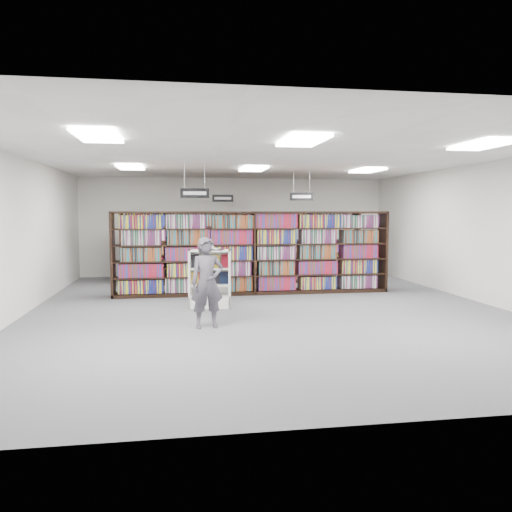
{
  "coord_description": "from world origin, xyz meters",
  "views": [
    {
      "loc": [
        -1.9,
        -10.49,
        2.07
      ],
      "look_at": [
        -0.17,
        0.5,
        1.1
      ],
      "focal_mm": 35.0,
      "sensor_mm": 36.0,
      "label": 1
    }
  ],
  "objects": [
    {
      "name": "aisle_sign_center",
      "position": [
        -0.5,
        5.0,
        2.53
      ],
      "size": [
        0.65,
        0.02,
        0.8
      ],
      "color": "#B2B2B7",
      "rests_on": "ceiling"
    },
    {
      "name": "endcap_display",
      "position": [
        -1.21,
        0.37,
        0.44
      ],
      "size": [
        0.95,
        0.57,
        1.26
      ],
      "rotation": [
        0.0,
        0.0,
        -0.14
      ],
      "color": "white",
      "rests_on": "floor"
    },
    {
      "name": "troffer_back_left",
      "position": [
        -3.0,
        2.0,
        3.16
      ],
      "size": [
        0.6,
        1.2,
        0.04
      ],
      "primitive_type": "cube",
      "color": "white",
      "rests_on": "ceiling"
    },
    {
      "name": "bookshelf_row_mid",
      "position": [
        0.0,
        4.0,
        1.05
      ],
      "size": [
        7.0,
        0.6,
        2.1
      ],
      "color": "black",
      "rests_on": "floor"
    },
    {
      "name": "bookshelf_row_far",
      "position": [
        0.0,
        5.7,
        1.05
      ],
      "size": [
        7.0,
        0.6,
        2.1
      ],
      "color": "black",
      "rests_on": "floor"
    },
    {
      "name": "aisle_sign_left",
      "position": [
        -1.5,
        1.0,
        2.53
      ],
      "size": [
        0.65,
        0.02,
        0.8
      ],
      "color": "#B2B2B7",
      "rests_on": "ceiling"
    },
    {
      "name": "wall_back",
      "position": [
        0.0,
        6.0,
        1.6
      ],
      "size": [
        10.0,
        0.1,
        3.2
      ],
      "primitive_type": "cube",
      "color": "silver",
      "rests_on": "ground"
    },
    {
      "name": "wall_front",
      "position": [
        0.0,
        -6.0,
        1.6
      ],
      "size": [
        10.0,
        0.1,
        3.2
      ],
      "primitive_type": "cube",
      "color": "silver",
      "rests_on": "ground"
    },
    {
      "name": "floor",
      "position": [
        0.0,
        0.0,
        0.0
      ],
      "size": [
        12.0,
        12.0,
        0.0
      ],
      "primitive_type": "plane",
      "color": "#4F4F54",
      "rests_on": "ground"
    },
    {
      "name": "troffer_front_center",
      "position": [
        0.0,
        -3.0,
        3.16
      ],
      "size": [
        0.6,
        1.2,
        0.04
      ],
      "primitive_type": "cube",
      "color": "white",
      "rests_on": "ceiling"
    },
    {
      "name": "aisle_sign_right",
      "position": [
        1.5,
        3.0,
        2.53
      ],
      "size": [
        0.65,
        0.02,
        0.8
      ],
      "color": "#B2B2B7",
      "rests_on": "ceiling"
    },
    {
      "name": "wall_left",
      "position": [
        -5.0,
        0.0,
        1.6
      ],
      "size": [
        0.1,
        12.0,
        3.2
      ],
      "primitive_type": "cube",
      "color": "silver",
      "rests_on": "ground"
    },
    {
      "name": "troffer_front_left",
      "position": [
        -3.0,
        -3.0,
        3.16
      ],
      "size": [
        0.6,
        1.2,
        0.04
      ],
      "primitive_type": "cube",
      "color": "white",
      "rests_on": "ceiling"
    },
    {
      "name": "troffer_front_right",
      "position": [
        3.0,
        -3.0,
        3.16
      ],
      "size": [
        0.6,
        1.2,
        0.04
      ],
      "primitive_type": "cube",
      "color": "white",
      "rests_on": "ceiling"
    },
    {
      "name": "shopper",
      "position": [
        -1.38,
        -1.61,
        0.82
      ],
      "size": [
        0.64,
        0.47,
        1.63
      ],
      "primitive_type": "imported",
      "rotation": [
        0.0,
        0.0,
        0.14
      ],
      "color": "#49444E",
      "rests_on": "floor"
    },
    {
      "name": "ceiling",
      "position": [
        0.0,
        0.0,
        3.2
      ],
      "size": [
        10.0,
        12.0,
        0.1
      ],
      "primitive_type": "cube",
      "color": "silver",
      "rests_on": "wall_back"
    },
    {
      "name": "bookshelf_row_near",
      "position": [
        0.0,
        2.0,
        1.05
      ],
      "size": [
        7.0,
        0.6,
        2.1
      ],
      "color": "black",
      "rests_on": "floor"
    },
    {
      "name": "open_book",
      "position": [
        -1.19,
        0.3,
        1.29
      ],
      "size": [
        0.6,
        0.44,
        0.12
      ],
      "rotation": [
        0.0,
        0.0,
        -0.26
      ],
      "color": "black",
      "rests_on": "endcap_display"
    },
    {
      "name": "troffer_back_center",
      "position": [
        0.0,
        2.0,
        3.16
      ],
      "size": [
        0.6,
        1.2,
        0.04
      ],
      "primitive_type": "cube",
      "color": "white",
      "rests_on": "ceiling"
    },
    {
      "name": "troffer_back_right",
      "position": [
        3.0,
        2.0,
        3.16
      ],
      "size": [
        0.6,
        1.2,
        0.04
      ],
      "primitive_type": "cube",
      "color": "white",
      "rests_on": "ceiling"
    },
    {
      "name": "wall_right",
      "position": [
        5.0,
        0.0,
        1.6
      ],
      "size": [
        0.1,
        12.0,
        3.2
      ],
      "primitive_type": "cube",
      "color": "silver",
      "rests_on": "ground"
    }
  ]
}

